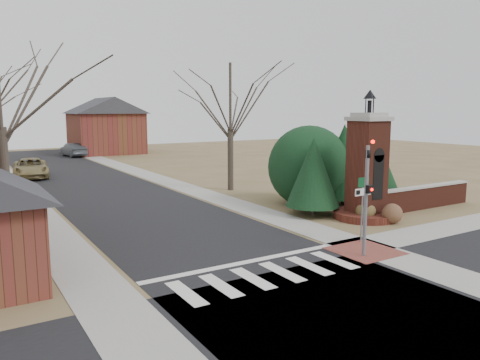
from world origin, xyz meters
TOP-DOWN VIEW (x-y plane):
  - ground at (0.00, 0.00)m, footprint 120.00×120.00m
  - main_street at (0.00, 22.00)m, footprint 8.00×70.00m
  - cross_street at (0.00, -3.00)m, footprint 120.00×8.00m
  - crosswalk_zone at (0.00, 0.80)m, footprint 8.00×2.20m
  - stop_bar at (0.00, 2.30)m, footprint 8.00×0.35m
  - sidewalk_right_main at (5.20, 22.00)m, footprint 2.00×60.00m
  - sidewalk_left at (-5.20, 22.00)m, footprint 2.00×60.00m
  - curb_apron at (4.80, 1.00)m, footprint 2.40×2.40m
  - traffic_signal_pole at (4.30, 0.57)m, footprint 0.28×0.41m
  - sign_post at (5.59, 1.99)m, footprint 0.90×0.07m
  - brick_gate_monument at (9.00, 4.99)m, footprint 3.20×3.20m
  - brick_garden_wall at (13.50, 5.00)m, footprint 7.50×0.50m
  - house_distant_right at (7.99, 47.99)m, footprint 8.80×8.80m
  - evergreen_near at (7.20, 7.00)m, footprint 2.80×2.80m
  - evergreen_mid at (10.50, 8.20)m, footprint 3.40×3.40m
  - evergreen_far at (12.50, 7.20)m, footprint 2.40×2.40m
  - evergreen_mass at (9.00, 9.50)m, footprint 4.80×4.80m
  - bare_tree_3 at (7.50, 16.00)m, footprint 7.00×7.00m
  - pickup_truck at (-3.40, 29.61)m, footprint 3.23×5.90m
  - distant_car at (3.40, 45.62)m, footprint 2.22×4.99m
  - dry_shrub_left at (8.60, 4.60)m, footprint 0.99×0.99m
  - dry_shrub_right at (9.30, 3.54)m, footprint 0.99×0.99m

SIDE VIEW (x-z plane):
  - ground at x=0.00m, z-range 0.00..0.00m
  - main_street at x=0.00m, z-range 0.00..0.01m
  - cross_street at x=0.00m, z-range 0.00..0.01m
  - crosswalk_zone at x=0.00m, z-range 0.00..0.02m
  - stop_bar at x=0.00m, z-range 0.00..0.02m
  - sidewalk_right_main at x=5.20m, z-range 0.00..0.02m
  - sidewalk_left at x=-5.20m, z-range 0.00..0.02m
  - curb_apron at x=4.80m, z-range 0.00..0.02m
  - dry_shrub_right at x=9.30m, z-range 0.00..0.99m
  - dry_shrub_left at x=8.60m, z-range 0.00..0.99m
  - brick_garden_wall at x=13.50m, z-range 0.01..1.31m
  - pickup_truck at x=-3.40m, z-range 0.00..1.57m
  - distant_car at x=3.40m, z-range 0.00..1.59m
  - evergreen_far at x=12.50m, z-range 0.25..3.55m
  - sign_post at x=5.59m, z-range 0.57..3.32m
  - brick_gate_monument at x=9.00m, z-range -1.07..5.40m
  - evergreen_near at x=7.20m, z-range 0.25..4.35m
  - evergreen_mass at x=9.00m, z-range 0.00..4.80m
  - traffic_signal_pole at x=4.30m, z-range 0.34..4.84m
  - evergreen_mid at x=10.50m, z-range 0.25..4.95m
  - house_distant_right at x=7.99m, z-range 0.00..7.30m
  - bare_tree_3 at x=7.50m, z-range 1.84..11.54m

